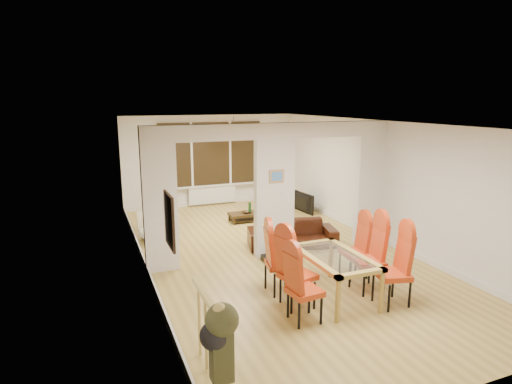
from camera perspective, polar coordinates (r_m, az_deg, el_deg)
floor at (r=8.65m, az=2.39°, el=-8.26°), size 5.00×9.00×0.01m
room_walls at (r=8.29m, az=2.47°, el=0.19°), size 5.00×9.00×2.60m
divider_wall at (r=8.29m, az=2.47°, el=0.19°), size 5.00×0.18×2.60m
bay_window_blinds at (r=12.38m, az=-6.02°, el=5.09°), size 3.00×0.08×1.80m
radiator at (r=12.55m, az=-5.85°, el=-0.38°), size 1.40×0.08×0.50m
pendant_light at (r=11.32m, az=-3.02°, el=7.78°), size 0.36×0.36×0.36m
stair_newel at (r=4.99m, az=-6.56°, el=-17.67°), size 0.40×1.20×1.10m
wall_poster at (r=5.26m, az=-11.48°, el=-3.78°), size 0.04×0.52×0.67m
pillar_photo at (r=8.14m, az=2.77°, el=2.12°), size 0.30×0.03×0.25m
dining_table at (r=6.85m, az=10.34°, el=-11.01°), size 0.83×1.48×0.69m
dining_chair_la at (r=6.05m, az=6.54°, el=-12.32°), size 0.46×0.46×1.05m
dining_chair_lb at (r=6.43m, az=5.58°, el=-10.30°), size 0.55×0.55×1.14m
dining_chair_lc at (r=6.88m, az=3.27°, el=-8.93°), size 0.52×0.52×1.09m
dining_chair_ra at (r=6.76m, az=17.76°, el=-9.71°), size 0.56×0.56×1.14m
dining_chair_rb at (r=7.13m, az=14.71°, el=-8.27°), size 0.54×0.54×1.16m
dining_chair_rc at (r=7.61m, az=12.95°, el=-7.35°), size 0.45×0.45×1.03m
sofa at (r=9.05m, az=4.85°, el=-5.57°), size 1.95×1.13×0.54m
armchair at (r=9.62m, az=-12.95°, el=-4.42°), size 0.84×0.85×0.64m
person at (r=10.24m, az=-11.79°, el=-0.64°), size 0.68×0.58×1.58m
television at (r=11.73m, az=5.94°, el=-1.42°), size 0.95×0.21×0.54m
coffee_table at (r=10.87m, az=-1.11°, el=-3.33°), size 1.04×0.71×0.22m
bottle at (r=10.79m, az=-0.84°, el=-2.06°), size 0.07×0.07×0.29m
bowl at (r=10.80m, az=-1.21°, el=-2.68°), size 0.23×0.23×0.06m
shoes at (r=8.27m, az=1.82°, el=-8.84°), size 0.26×0.28×0.11m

